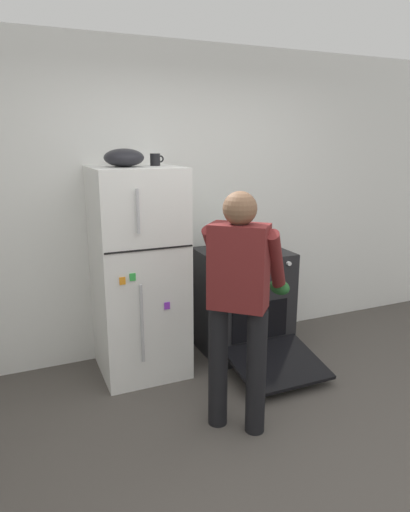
{
  "coord_description": "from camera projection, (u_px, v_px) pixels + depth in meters",
  "views": [
    {
      "loc": [
        -1.4,
        -1.87,
        1.89
      ],
      "look_at": [
        -0.02,
        1.32,
        1.0
      ],
      "focal_mm": 31.71,
      "sensor_mm": 36.0,
      "label": 1
    }
  ],
  "objects": [
    {
      "name": "mixing_bowl",
      "position": [
        124.0,
        158.0,
        3.41
      ],
      "size": [
        0.3,
        0.3,
        0.14
      ],
      "primitive_type": "ellipsoid",
      "color": "black",
      "rests_on": "refrigerator"
    },
    {
      "name": "refrigerator",
      "position": [
        139.0,
        273.0,
        3.67
      ],
      "size": [
        0.68,
        0.72,
        1.7
      ],
      "color": "white",
      "rests_on": "ground"
    },
    {
      "name": "coffee_mug",
      "position": [
        155.0,
        160.0,
        3.56
      ],
      "size": [
        0.11,
        0.08,
        0.1
      ],
      "color": "black",
      "rests_on": "refrigerator"
    },
    {
      "name": "stove_range",
      "position": [
        243.0,
        302.0,
        4.11
      ],
      "size": [
        0.76,
        1.23,
        0.95
      ],
      "color": "black",
      "rests_on": "ground"
    },
    {
      "name": "pepper_mill",
      "position": [
        262.0,
        233.0,
        4.28
      ],
      "size": [
        0.05,
        0.05,
        0.18
      ],
      "primitive_type": "cylinder",
      "color": "brown",
      "rests_on": "stove_range"
    },
    {
      "name": "red_pot",
      "position": [
        230.0,
        246.0,
        3.89
      ],
      "size": [
        0.36,
        0.26,
        0.12
      ],
      "color": "#236638",
      "rests_on": "stove_range"
    },
    {
      "name": "person_cook",
      "position": [
        240.0,
        292.0,
        2.88
      ],
      "size": [
        0.65,
        0.68,
        1.6
      ],
      "color": "black",
      "rests_on": "ground"
    },
    {
      "name": "ground",
      "position": [
        296.0,
        470.0,
        2.67
      ],
      "size": [
        8.0,
        8.0,
        0.0
      ],
      "primitive_type": "plane",
      "color": "#4C4742"
    },
    {
      "name": "kitchen_wall_back",
      "position": [
        179.0,
        202.0,
        4.07
      ],
      "size": [
        6.0,
        0.1,
        2.7
      ],
      "primitive_type": "cube",
      "color": "white",
      "rests_on": "ground"
    }
  ]
}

